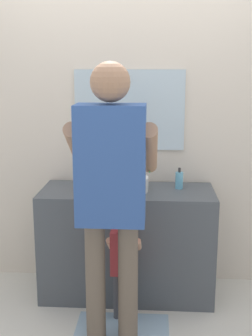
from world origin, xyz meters
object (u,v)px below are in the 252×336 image
object	(u,v)px
child_toddler	(124,259)
toothbrush_cup	(80,184)
adult_parent	(111,182)
soap_bottle	(179,180)

from	to	relation	value
child_toddler	toothbrush_cup	bearing A→B (deg)	134.74
toothbrush_cup	adult_parent	distance (m)	0.70
soap_bottle	toothbrush_cup	bearing A→B (deg)	-171.05
toothbrush_cup	child_toddler	bearing A→B (deg)	-45.26
child_toddler	adult_parent	size ratio (longest dim) A/B	0.43
soap_bottle	child_toddler	size ratio (longest dim) A/B	0.21
child_toddler	soap_bottle	bearing A→B (deg)	50.08
child_toddler	adult_parent	bearing A→B (deg)	-102.65
child_toddler	adult_parent	distance (m)	0.67
adult_parent	toothbrush_cup	bearing A→B (deg)	115.84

